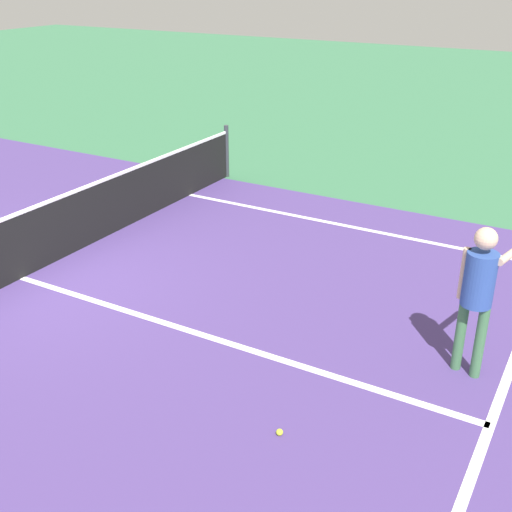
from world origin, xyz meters
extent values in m
plane|color=#38724C|center=(0.00, 0.00, 0.00)|extent=(60.00, 60.00, 0.00)
cube|color=#4C387A|center=(0.00, 0.00, 0.00)|extent=(10.62, 24.40, 0.00)
cube|color=white|center=(0.00, -6.40, 0.00)|extent=(8.22, 0.10, 0.01)
cube|color=white|center=(0.00, -3.20, 0.00)|extent=(0.10, 6.40, 0.01)
cylinder|color=#33383D|center=(5.45, 0.00, 0.54)|extent=(0.09, 0.09, 1.07)
cube|color=black|center=(0.00, 0.00, 0.46)|extent=(10.91, 0.02, 0.91)
cube|color=white|center=(0.00, 0.00, 0.94)|extent=(10.91, 0.03, 0.05)
cylinder|color=#3F7247|center=(0.82, -5.87, 0.42)|extent=(0.11, 0.11, 0.83)
cylinder|color=#3F7247|center=(0.77, -6.08, 0.42)|extent=(0.11, 0.11, 0.83)
cylinder|color=#2D4C99|center=(0.79, -5.97, 1.13)|extent=(0.32, 0.32, 0.59)
sphere|color=beige|center=(0.79, -5.97, 1.57)|extent=(0.23, 0.23, 0.23)
cylinder|color=beige|center=(0.83, -5.81, 1.14)|extent=(0.08, 0.08, 0.57)
cylinder|color=beige|center=(1.03, -6.20, 1.37)|extent=(0.57, 0.21, 0.08)
sphere|color=#CCE033|center=(-1.12, -4.71, 0.03)|extent=(0.07, 0.07, 0.07)
camera|label=1|loc=(-5.38, -6.89, 4.05)|focal=44.97mm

